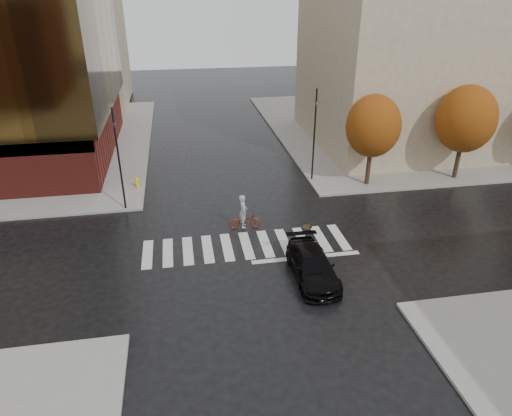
{
  "coord_description": "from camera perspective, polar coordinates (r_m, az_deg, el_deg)",
  "views": [
    {
      "loc": [
        -3.3,
        -21.47,
        13.42
      ],
      "look_at": [
        0.66,
        1.14,
        2.0
      ],
      "focal_mm": 32.0,
      "sensor_mm": 36.0,
      "label": 1
    }
  ],
  "objects": [
    {
      "name": "tree_ne_b",
      "position": [
        36.38,
        24.78,
        10.05
      ],
      "size": [
        4.2,
        4.2,
        6.89
      ],
      "color": "black",
      "rests_on": "sidewalk_ne"
    },
    {
      "name": "fire_hydrant",
      "position": [
        33.79,
        -14.63,
        3.19
      ],
      "size": [
        0.27,
        0.27,
        0.76
      ],
      "color": "yellow",
      "rests_on": "sidewalk_nw"
    },
    {
      "name": "crosswalk",
      "position": [
        25.96,
        -1.2,
        -4.68
      ],
      "size": [
        12.0,
        3.0,
        0.01
      ],
      "primitive_type": "cube",
      "color": "silver",
      "rests_on": "ground"
    },
    {
      "name": "cyclist",
      "position": [
        27.34,
        -1.49,
        -1.17
      ],
      "size": [
        1.98,
        0.8,
        2.21
      ],
      "rotation": [
        0.0,
        0.0,
        1.51
      ],
      "color": "maroon",
      "rests_on": "ground"
    },
    {
      "name": "tree_ne_a",
      "position": [
        33.03,
        14.44,
        9.87
      ],
      "size": [
        3.8,
        3.8,
        6.5
      ],
      "color": "black",
      "rests_on": "sidewalk_ne"
    },
    {
      "name": "building_ne_tan",
      "position": [
        43.71,
        18.92,
        19.53
      ],
      "size": [
        16.0,
        16.0,
        18.0
      ],
      "primitive_type": "cube",
      "color": "tan",
      "rests_on": "sidewalk_ne"
    },
    {
      "name": "ground",
      "position": [
        25.54,
        -1.03,
        -5.27
      ],
      "size": [
        120.0,
        120.0,
        0.0
      ],
      "primitive_type": "plane",
      "color": "black",
      "rests_on": "ground"
    },
    {
      "name": "traffic_light_nw",
      "position": [
        29.62,
        -16.85,
        6.45
      ],
      "size": [
        0.2,
        0.18,
        6.62
      ],
      "rotation": [
        0.0,
        0.0,
        -1.22
      ],
      "color": "black",
      "rests_on": "sidewalk_nw"
    },
    {
      "name": "traffic_light_ne",
      "position": [
        33.34,
        7.33,
        9.64
      ],
      "size": [
        0.16,
        0.19,
        6.7
      ],
      "rotation": [
        0.0,
        0.0,
        2.98
      ],
      "color": "black",
      "rests_on": "sidewalk_ne"
    },
    {
      "name": "manhole",
      "position": [
        28.0,
        6.44,
        -2.36
      ],
      "size": [
        0.69,
        0.69,
        0.01
      ],
      "primitive_type": "cylinder",
      "rotation": [
        0.0,
        0.0,
        -0.16
      ],
      "color": "#463619",
      "rests_on": "ground"
    },
    {
      "name": "sidewalk_ne",
      "position": [
        50.72,
        19.4,
        9.71
      ],
      "size": [
        30.0,
        30.0,
        0.15
      ],
      "primitive_type": "cube",
      "color": "gray",
      "rests_on": "ground"
    },
    {
      "name": "sedan",
      "position": [
        23.13,
        7.07,
        -7.15
      ],
      "size": [
        1.97,
        4.82,
        1.4
      ],
      "primitive_type": "imported",
      "rotation": [
        0.0,
        0.0,
        -0.0
      ],
      "color": "black",
      "rests_on": "ground"
    },
    {
      "name": "building_nw_far",
      "position": [
        59.93,
        -23.88,
        21.28
      ],
      "size": [
        14.0,
        12.0,
        20.0
      ],
      "primitive_type": "cube",
      "color": "tan",
      "rests_on": "sidewalk_nw"
    }
  ]
}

